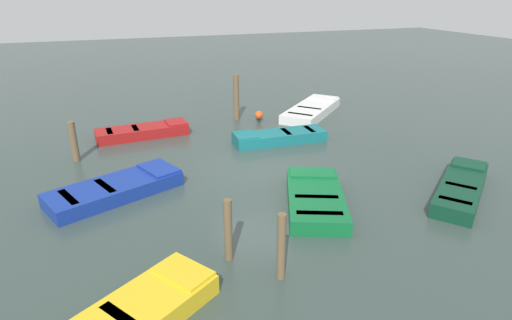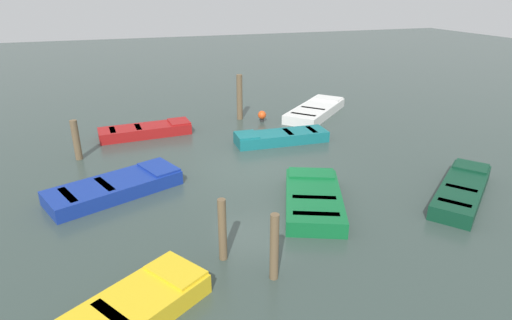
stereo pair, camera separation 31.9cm
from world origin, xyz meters
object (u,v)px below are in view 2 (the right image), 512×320
(rowboat_yellow, at_px, (125,313))
(rowboat_red, at_px, (146,130))
(rowboat_white, at_px, (316,110))
(rowboat_teal, at_px, (281,137))
(mooring_piling_near_left, at_px, (76,140))
(mooring_piling_center, at_px, (240,97))
(marker_buoy, at_px, (262,115))
(rowboat_green, at_px, (313,199))
(rowboat_dark_green, at_px, (462,190))
(mooring_piling_far_left, at_px, (222,230))
(rowboat_blue, at_px, (116,187))
(mooring_piling_mid_right, at_px, (274,247))

(rowboat_yellow, bearing_deg, rowboat_red, 49.85)
(rowboat_red, xyz_separation_m, rowboat_white, (-0.52, 7.64, -0.00))
(rowboat_teal, distance_m, mooring_piling_near_left, 7.18)
(mooring_piling_near_left, bearing_deg, rowboat_red, 126.67)
(rowboat_white, bearing_deg, mooring_piling_center, 129.49)
(rowboat_white, height_order, marker_buoy, marker_buoy)
(rowboat_green, xyz_separation_m, rowboat_yellow, (2.83, -4.97, 0.00))
(rowboat_white, distance_m, mooring_piling_near_left, 10.32)
(mooring_piling_center, bearing_deg, marker_buoy, 49.12)
(rowboat_dark_green, xyz_separation_m, marker_buoy, (-8.52, -2.90, 0.07))
(rowboat_white, xyz_separation_m, mooring_piling_center, (-0.47, -3.48, 0.77))
(mooring_piling_far_left, bearing_deg, rowboat_red, -174.85)
(rowboat_red, height_order, rowboat_yellow, same)
(rowboat_green, xyz_separation_m, rowboat_blue, (-2.47, -4.97, -0.00))
(rowboat_white, relative_size, rowboat_blue, 1.03)
(rowboat_green, distance_m, mooring_piling_far_left, 3.30)
(mooring_piling_center, bearing_deg, rowboat_green, -3.21)
(rowboat_red, height_order, rowboat_green, same)
(rowboat_dark_green, bearing_deg, mooring_piling_far_left, 147.53)
(rowboat_green, height_order, rowboat_blue, same)
(rowboat_green, relative_size, mooring_piling_mid_right, 2.36)
(rowboat_red, height_order, rowboat_blue, same)
(rowboat_teal, distance_m, rowboat_yellow, 9.83)
(rowboat_red, xyz_separation_m, rowboat_blue, (4.91, -1.29, -0.00))
(mooring_piling_center, xyz_separation_m, mooring_piling_near_left, (2.78, -6.56, -0.30))
(rowboat_white, height_order, rowboat_blue, same)
(rowboat_yellow, bearing_deg, rowboat_dark_green, -20.72)
(rowboat_blue, xyz_separation_m, mooring_piling_near_left, (-3.12, -1.12, 0.47))
(rowboat_red, xyz_separation_m, mooring_piling_far_left, (8.91, 0.80, 0.50))
(rowboat_white, xyz_separation_m, mooring_piling_near_left, (2.31, -10.04, 0.47))
(mooring_piling_center, bearing_deg, rowboat_dark_green, 21.89)
(rowboat_yellow, bearing_deg, rowboat_blue, 57.07)
(rowboat_blue, xyz_separation_m, mooring_piling_far_left, (3.99, 2.09, 0.50))
(rowboat_white, relative_size, rowboat_dark_green, 1.14)
(rowboat_dark_green, relative_size, mooring_piling_center, 1.79)
(rowboat_green, xyz_separation_m, mooring_piling_mid_right, (2.49, -2.09, 0.52))
(rowboat_dark_green, distance_m, mooring_piling_near_left, 12.12)
(rowboat_teal, bearing_deg, mooring_piling_near_left, -2.96)
(rowboat_blue, bearing_deg, mooring_piling_far_left, -84.56)
(mooring_piling_center, xyz_separation_m, marker_buoy, (0.69, 0.80, -0.70))
(rowboat_blue, distance_m, mooring_piling_center, 8.06)
(rowboat_white, bearing_deg, rowboat_teal, -177.43)
(mooring_piling_far_left, bearing_deg, rowboat_blue, -152.35)
(rowboat_blue, height_order, mooring_piling_mid_right, mooring_piling_mid_right)
(rowboat_yellow, bearing_deg, rowboat_teal, 19.29)
(rowboat_yellow, relative_size, mooring_piling_center, 1.65)
(rowboat_teal, height_order, mooring_piling_far_left, mooring_piling_far_left)
(rowboat_dark_green, distance_m, marker_buoy, 9.00)
(rowboat_teal, xyz_separation_m, rowboat_dark_green, (5.79, 3.12, -0.00))
(mooring_piling_near_left, xyz_separation_m, marker_buoy, (-2.08, 7.36, -0.40))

